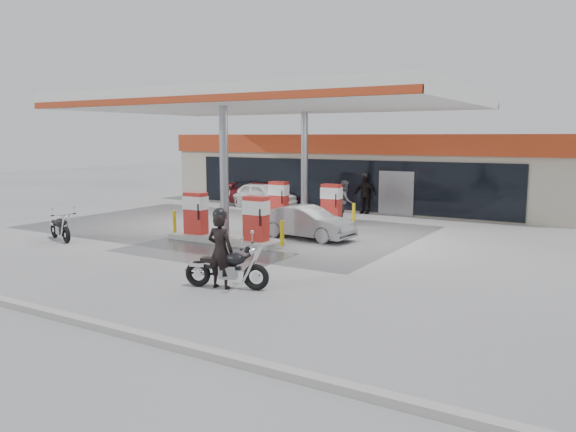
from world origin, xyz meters
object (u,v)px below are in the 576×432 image
object	(u,v)px
pump_island_near	(225,223)
main_motorcycle	(228,269)
parked_motorcycle	(60,228)
biker_walking	(365,194)
attendant	(345,201)
hatchback_silver	(307,222)
biker_main	(220,251)
sedan_white	(263,195)
pump_island_far	(304,206)
parked_car_left	(269,194)

from	to	relation	value
pump_island_near	main_motorcycle	world-z (taller)	pump_island_near
parked_motorcycle	biker_walking	distance (m)	14.54
attendant	hatchback_silver	distance (m)	4.86
biker_main	sedan_white	distance (m)	16.64
sedan_white	hatchback_silver	distance (m)	9.69
parked_motorcycle	sedan_white	xyz separation A→B (m)	(1.02, 12.21, 0.22)
pump_island_far	hatchback_silver	world-z (taller)	pump_island_far
biker_main	parked_motorcycle	world-z (taller)	biker_main
main_motorcycle	sedan_white	bearing A→B (deg)	102.90
main_motorcycle	parked_motorcycle	distance (m)	9.75
biker_main	hatchback_silver	distance (m)	7.60
biker_main	parked_car_left	size ratio (longest dim) A/B	0.43
parked_motorcycle	hatchback_silver	world-z (taller)	hatchback_silver
pump_island_far	biker_walking	xyz separation A→B (m)	(1.39, 3.80, 0.29)
main_motorcycle	biker_walking	world-z (taller)	biker_walking
pump_island_far	parked_motorcycle	xyz separation A→B (m)	(-5.46, -9.01, -0.24)
biker_main	biker_walking	size ratio (longest dim) A/B	0.99
parked_motorcycle	parked_car_left	size ratio (longest dim) A/B	0.44
pump_island_far	main_motorcycle	distance (m)	11.87
parked_car_left	main_motorcycle	bearing A→B (deg)	-173.67
parked_car_left	sedan_white	bearing A→B (deg)	163.89
hatchback_silver	biker_main	bearing A→B (deg)	-163.13
biker_main	parked_car_left	distance (m)	17.38
main_motorcycle	parked_car_left	distance (m)	17.42
pump_island_near	biker_main	xyz separation A→B (m)	(3.85, -5.22, 0.28)
parked_motorcycle	parked_car_left	distance (m)	13.05
pump_island_far	parked_motorcycle	size ratio (longest dim) A/B	2.60
attendant	parked_motorcycle	bearing A→B (deg)	125.83
biker_main	pump_island_far	bearing A→B (deg)	-76.85
sedan_white	parked_car_left	world-z (taller)	sedan_white
sedan_white	biker_walking	size ratio (longest dim) A/B	2.02
main_motorcycle	sedan_white	xyz separation A→B (m)	(-8.49, 14.35, 0.17)
sedan_white	attendant	xyz separation A→B (m)	(6.04, -2.20, 0.25)
pump_island_far	biker_main	distance (m)	11.87
main_motorcycle	biker_walking	xyz separation A→B (m)	(-2.66, 14.95, 0.48)
sedan_white	parked_car_left	distance (m)	0.81
sedan_white	biker_walking	xyz separation A→B (m)	(5.83, 0.60, 0.31)
pump_island_far	hatchback_silver	distance (m)	4.42
sedan_white	biker_walking	bearing A→B (deg)	-79.50
main_motorcycle	sedan_white	distance (m)	16.67
parked_car_left	biker_walking	xyz separation A→B (m)	(5.93, -0.20, 0.34)
attendant	biker_walking	xyz separation A→B (m)	(-0.21, 2.80, 0.06)
biker_main	hatchback_silver	world-z (taller)	biker_main
biker_main	hatchback_silver	xyz separation A→B (m)	(-1.59, 7.42, -0.36)
hatchback_silver	pump_island_far	bearing A→B (deg)	35.53
pump_island_near	biker_walking	world-z (taller)	biker_walking
pump_island_far	sedan_white	world-z (taller)	pump_island_far
biker_walking	biker_main	bearing A→B (deg)	-76.93
hatchback_silver	biker_walking	world-z (taller)	biker_walking
main_motorcycle	biker_main	distance (m)	0.51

